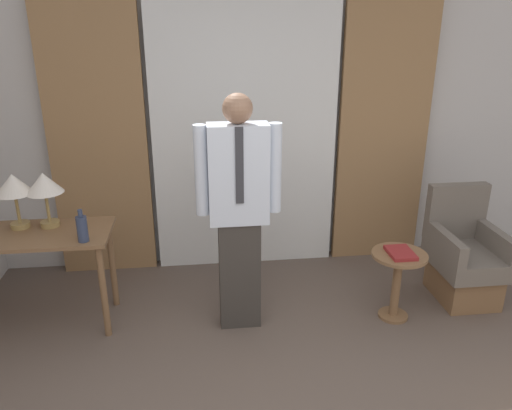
{
  "coord_description": "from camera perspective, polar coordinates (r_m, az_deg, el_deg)",
  "views": [
    {
      "loc": [
        -0.44,
        -1.62,
        2.29
      ],
      "look_at": [
        -0.05,
        1.61,
        1.05
      ],
      "focal_mm": 35.0,
      "sensor_mm": 36.0,
      "label": 1
    }
  ],
  "objects": [
    {
      "name": "curtain_drape_left",
      "position": [
        4.64,
        -17.67,
        7.38
      ],
      "size": [
        0.86,
        0.06,
        2.58
      ],
      "color": "#997047",
      "rests_on": "ground_plane"
    },
    {
      "name": "side_table",
      "position": [
        4.11,
        15.86,
        -7.66
      ],
      "size": [
        0.43,
        0.43,
        0.57
      ],
      "color": "brown",
      "rests_on": "ground_plane"
    },
    {
      "name": "table_lamp_right",
      "position": [
        4.03,
        -23.05,
        2.03
      ],
      "size": [
        0.27,
        0.27,
        0.42
      ],
      "color": "#9E7F47",
      "rests_on": "desk"
    },
    {
      "name": "person",
      "position": [
        3.63,
        -1.98,
        -0.15
      ],
      "size": [
        0.62,
        0.21,
        1.81
      ],
      "color": "#38332D",
      "rests_on": "ground_plane"
    },
    {
      "name": "wall_back",
      "position": [
        4.69,
        -1.42,
        9.24
      ],
      "size": [
        10.0,
        0.06,
        2.7
      ],
      "color": "beige",
      "rests_on": "ground_plane"
    },
    {
      "name": "desk",
      "position": [
        4.11,
        -24.06,
        -4.54
      ],
      "size": [
        1.15,
        0.56,
        0.78
      ],
      "color": "brown",
      "rests_on": "ground_plane"
    },
    {
      "name": "book",
      "position": [
        4.01,
        16.2,
        -5.27
      ],
      "size": [
        0.19,
        0.25,
        0.03
      ],
      "color": "maroon",
      "rests_on": "side_table"
    },
    {
      "name": "bottle_by_lamp",
      "position": [
        3.74,
        -19.25,
        -2.53
      ],
      "size": [
        0.08,
        0.08,
        0.24
      ],
      "color": "#2D3851",
      "rests_on": "desk"
    },
    {
      "name": "armchair",
      "position": [
        4.63,
        22.63,
        -5.76
      ],
      "size": [
        0.52,
        0.64,
        0.95
      ],
      "color": "brown",
      "rests_on": "ground_plane"
    },
    {
      "name": "table_lamp_left",
      "position": [
        4.1,
        -25.96,
        1.86
      ],
      "size": [
        0.27,
        0.27,
        0.42
      ],
      "color": "#9E7F47",
      "rests_on": "desk"
    },
    {
      "name": "curtain_drape_right",
      "position": [
        4.88,
        14.36,
        8.33
      ],
      "size": [
        0.86,
        0.06,
        2.58
      ],
      "color": "#997047",
      "rests_on": "ground_plane"
    },
    {
      "name": "curtain_sheer_center",
      "position": [
        4.58,
        -1.26,
        8.18
      ],
      "size": [
        1.68,
        0.06,
        2.58
      ],
      "color": "white",
      "rests_on": "ground_plane"
    }
  ]
}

